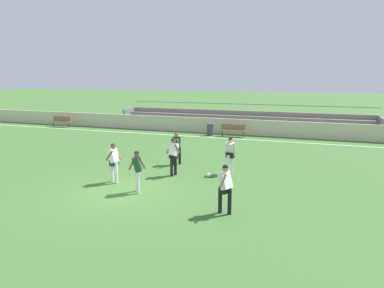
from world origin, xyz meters
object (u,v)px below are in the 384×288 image
player_white_deep_cover (230,152)px  bench_centre_sideline (61,120)px  bench_near_wall_gap (233,129)px  trash_bin (210,130)px  player_white_challenging (225,185)px  player_white_trailing_run (173,153)px  player_dark_wide_right (137,168)px  bleacher_stand (241,120)px  player_white_overlapping (114,159)px  soccer_ball (208,175)px  player_dark_dropping_back (177,146)px

player_white_deep_cover → bench_centre_sideline: bearing=150.2°
bench_near_wall_gap → trash_bin: 1.71m
player_white_deep_cover → player_white_challenging: bearing=-78.6°
bench_near_wall_gap → player_white_trailing_run: (-0.20, -10.87, 0.47)m
trash_bin → player_white_trailing_run: (1.51, -10.83, 0.58)m
bench_centre_sideline → player_white_challenging: size_ratio=1.11×
bench_centre_sideline → player_white_deep_cover: (17.03, -9.76, 0.45)m
player_dark_wide_right → bleacher_stand: bearing=88.2°
player_white_challenging → player_white_overlapping: (-5.17, 1.82, 0.02)m
player_white_deep_cover → soccer_ball: (-0.76, -0.84, -0.88)m
bleacher_stand → trash_bin: size_ratio=23.33×
bleacher_stand → player_white_overlapping: bearing=-97.4°
player_white_trailing_run → player_white_challenging: player_white_trailing_run is taller
bench_centre_sideline → trash_bin: bench_centre_sideline is taller
player_dark_dropping_back → bleacher_stand: bearing=86.5°
trash_bin → player_white_trailing_run: bearing=-82.1°
player_dark_dropping_back → player_white_overlapping: (-1.31, -3.68, 0.02)m
player_white_challenging → player_dark_wide_right: 3.78m
player_dark_dropping_back → player_white_overlapping: size_ratio=0.98×
bleacher_stand → player_white_overlapping: (-2.05, -15.83, 0.16)m
player_dark_wide_right → player_white_deep_cover: bearing=54.0°
trash_bin → player_white_deep_cover: 10.45m
trash_bin → player_white_trailing_run: size_ratio=0.51×
player_dark_dropping_back → player_white_challenging: size_ratio=1.00×
bleacher_stand → player_white_overlapping: size_ratio=12.25×
trash_bin → player_white_trailing_run: player_white_trailing_run is taller
player_white_trailing_run → player_white_challenging: bearing=-48.0°
trash_bin → player_white_overlapping: player_white_overlapping is taller
bench_centre_sideline → trash_bin: (13.23, -0.04, -0.11)m
player_dark_dropping_back → player_white_challenging: 6.71m
trash_bin → player_dark_wide_right: 13.49m
trash_bin → player_dark_dropping_back: (0.90, -8.92, 0.53)m
bench_centre_sideline → player_dark_wide_right: player_dark_wide_right is taller
bleacher_stand → player_white_trailing_run: bleacher_stand is taller
player_white_challenging → soccer_ball: size_ratio=7.39×
bleacher_stand → player_white_trailing_run: 14.06m
player_white_challenging → player_white_trailing_run: bearing=132.0°
trash_bin → player_white_challenging: 15.19m
player_white_overlapping → player_white_trailing_run: bearing=42.7°
player_dark_wide_right → player_white_challenging: bearing=-15.1°
bench_centre_sideline → player_white_trailing_run: size_ratio=1.06×
player_white_deep_cover → bench_near_wall_gap: bearing=102.1°
bleacher_stand → player_white_deep_cover: size_ratio=12.13×
bench_near_wall_gap → player_dark_dropping_back: bearing=-95.1°
player_white_challenging → bleacher_stand: bearing=100.0°
bench_centre_sideline → player_white_overlapping: player_white_overlapping is taller
player_white_trailing_run → player_white_deep_cover: (2.29, 1.11, -0.02)m
trash_bin → player_white_overlapping: bearing=-91.9°
player_white_challenging → bench_centre_sideline: bearing=141.2°
bleacher_stand → player_dark_dropping_back: bearing=-93.5°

